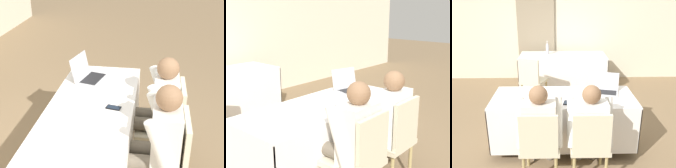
% 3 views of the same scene
% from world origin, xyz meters
% --- Properties ---
extents(ground_plane, '(24.00, 24.00, 0.00)m').
position_xyz_m(ground_plane, '(0.00, 0.00, 0.00)').
color(ground_plane, '#846B4C').
extents(wall_back, '(12.00, 0.06, 2.70)m').
position_xyz_m(wall_back, '(0.00, 3.00, 1.35)').
color(wall_back, beige).
rests_on(wall_back, ground_plane).
extents(curtain_panel, '(0.87, 0.04, 2.65)m').
position_xyz_m(curtain_panel, '(-0.59, 2.94, 1.33)').
color(curtain_panel, gray).
rests_on(curtain_panel, ground_plane).
extents(conference_table_near, '(1.88, 0.76, 0.75)m').
position_xyz_m(conference_table_near, '(0.00, 0.00, 0.57)').
color(conference_table_near, white).
rests_on(conference_table_near, ground_plane).
extents(conference_table_far, '(1.88, 0.76, 0.75)m').
position_xyz_m(conference_table_far, '(0.03, 2.29, 0.57)').
color(conference_table_far, white).
rests_on(conference_table_far, ground_plane).
extents(laptop, '(0.40, 0.37, 0.25)m').
position_xyz_m(laptop, '(0.58, 0.13, 0.80)').
color(laptop, '#B7B7BC').
rests_on(laptop, conference_table_near).
extents(cell_phone, '(0.09, 0.14, 0.01)m').
position_xyz_m(cell_phone, '(0.03, -0.21, 0.76)').
color(cell_phone, black).
rests_on(cell_phone, conference_table_near).
extents(paper_beside_laptop, '(0.25, 0.33, 0.00)m').
position_xyz_m(paper_beside_laptop, '(-0.05, 0.07, 0.75)').
color(paper_beside_laptop, white).
rests_on(paper_beside_laptop, conference_table_near).
extents(water_bottle, '(0.07, 0.07, 0.29)m').
position_xyz_m(water_bottle, '(-0.31, 2.39, 0.88)').
color(water_bottle, '#B7B7C1').
rests_on(water_bottle, conference_table_far).
extents(chair_near_left, '(0.44, 0.44, 0.90)m').
position_xyz_m(chair_near_left, '(-0.28, -0.69, 0.49)').
color(chair_near_left, tan).
rests_on(chair_near_left, ground_plane).
extents(chair_near_right, '(0.44, 0.44, 0.90)m').
position_xyz_m(chair_near_right, '(0.28, -0.69, 0.49)').
color(chair_near_right, tan).
rests_on(chair_near_right, ground_plane).
extents(chair_far_spare, '(0.57, 0.57, 0.90)m').
position_xyz_m(chair_far_spare, '(-0.57, 1.48, 0.49)').
color(chair_far_spare, tan).
rests_on(chair_far_spare, ground_plane).
extents(person_checkered_shirt, '(0.50, 0.52, 1.16)m').
position_xyz_m(person_checkered_shirt, '(-0.28, -0.59, 0.65)').
color(person_checkered_shirt, '#665B4C').
rests_on(person_checkered_shirt, ground_plane).
extents(person_white_shirt, '(0.50, 0.52, 1.16)m').
position_xyz_m(person_white_shirt, '(0.28, -0.59, 0.65)').
color(person_white_shirt, '#665B4C').
rests_on(person_white_shirt, ground_plane).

